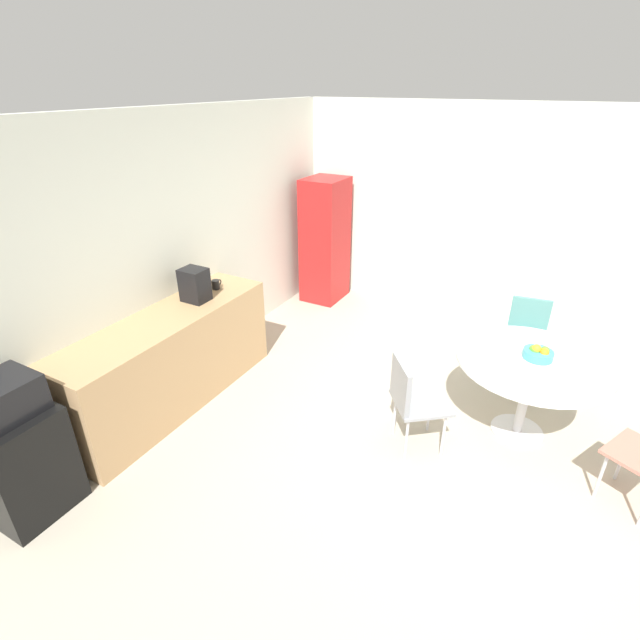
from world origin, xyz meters
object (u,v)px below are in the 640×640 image
at_px(mini_fridge, 21,463).
at_px(chair_teal, 527,329).
at_px(round_table, 531,373).
at_px(locker_cabinet, 325,241).
at_px(fruit_bowl, 538,353).
at_px(chair_gray, 410,395).
at_px(mug_white, 216,284).
at_px(coffee_maker, 195,285).

height_order(mini_fridge, chair_teal, chair_teal).
bearing_deg(round_table, locker_cabinet, 58.35).
xyz_separation_m(round_table, fruit_bowl, (0.05, -0.02, 0.17)).
relative_size(chair_gray, mug_white, 6.43).
xyz_separation_m(fruit_bowl, mug_white, (-0.40, 3.03, 0.15)).
distance_m(chair_teal, mug_white, 3.21).
bearing_deg(chair_teal, mug_white, 115.58).
distance_m(mini_fridge, round_table, 3.94).
xyz_separation_m(locker_cabinet, chair_teal, (-0.76, -2.75, -0.31)).
xyz_separation_m(round_table, coffee_maker, (-0.66, 2.99, 0.43)).
relative_size(chair_gray, chair_teal, 1.00).
xyz_separation_m(locker_cabinet, round_table, (-1.78, -2.89, -0.20)).
relative_size(locker_cabinet, coffee_maker, 5.22).
relative_size(mini_fridge, coffee_maker, 2.53).
bearing_deg(locker_cabinet, fruit_bowl, -120.71).
xyz_separation_m(mug_white, coffee_maker, (-0.31, -0.01, 0.11)).
distance_m(mini_fridge, fruit_bowl, 4.00).
bearing_deg(mug_white, coffee_maker, -177.34).
distance_m(round_table, fruit_bowl, 0.18).
relative_size(chair_teal, mug_white, 6.43).
bearing_deg(coffee_maker, mini_fridge, 180.00).
height_order(round_table, chair_teal, chair_teal).
xyz_separation_m(locker_cabinet, fruit_bowl, (-1.73, -2.91, -0.04)).
bearing_deg(fruit_bowl, mini_fridge, 130.81).
bearing_deg(coffee_maker, locker_cabinet, -2.34).
relative_size(mini_fridge, chair_teal, 0.97).
height_order(chair_teal, mug_white, mug_white).
height_order(locker_cabinet, chair_teal, locker_cabinet).
bearing_deg(mini_fridge, chair_teal, -38.63).
bearing_deg(chair_gray, fruit_bowl, -50.52).
bearing_deg(chair_gray, locker_cabinet, 40.70).
xyz_separation_m(locker_cabinet, chair_gray, (-2.42, -2.08, -0.31)).
relative_size(mug_white, coffee_maker, 0.40).
relative_size(mini_fridge, chair_gray, 0.97).
xyz_separation_m(mini_fridge, chair_gray, (1.91, -2.18, 0.12)).
distance_m(round_table, coffee_maker, 3.09).
bearing_deg(round_table, coffee_maker, 102.48).
bearing_deg(mini_fridge, locker_cabinet, -1.32).
height_order(chair_teal, coffee_maker, coffee_maker).
relative_size(chair_gray, coffee_maker, 2.59).
distance_m(chair_teal, fruit_bowl, 1.02).
distance_m(locker_cabinet, round_table, 3.40).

